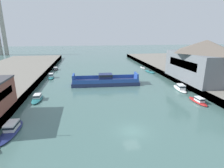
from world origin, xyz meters
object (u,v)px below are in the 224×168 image
Objects in this scene: chain_ferry at (106,81)px; warehouse_shed at (204,60)px; moored_boat_upstream_b at (51,76)px; moored_boat_near_left at (56,69)px; moored_boat_mid_left at (198,100)px; moored_boat_near_right at (143,68)px; smokestack_distant_b at (2,25)px; moored_boat_far_left at (37,98)px; moored_boat_upstream_a at (11,129)px; moored_boat_far_right at (180,88)px; moored_boat_mid_right at (150,72)px.

warehouse_shed is at bearing -10.82° from chain_ferry.
warehouse_shed is (45.92, -16.13, 6.90)m from moored_boat_upstream_b.
moored_boat_near_left is 0.99× the size of moored_boat_mid_left.
moored_boat_mid_left is (-0.66, -40.89, 0.29)m from moored_boat_near_right.
moored_boat_near_left is 1.07× the size of moored_boat_upstream_b.
moored_boat_near_left is at bearing 146.66° from warehouse_shed.
moored_boat_near_left is 76.53m from smokestack_distant_b.
moored_boat_upstream_b is (-37.25, -12.30, 0.38)m from moored_boat_near_right.
moored_boat_far_left is 0.82× the size of moored_boat_upstream_a.
moored_boat_far_right is at bearing -49.70° from smokestack_distant_b.
chain_ferry reaches higher than moored_boat_upstream_b.
moored_boat_near_left is 56.76m from moored_boat_mid_left.
moored_boat_mid_right is 109.19m from smokestack_distant_b.
moored_boat_far_right is at bearing 22.64° from moored_boat_upstream_a.
moored_boat_near_right is 0.89× the size of moored_boat_upstream_b.
moored_boat_near_right is 8.68m from moored_boat_mid_right.
smokestack_distant_b is at bearing 127.43° from moored_boat_mid_left.
moored_boat_upstream_b is (-37.39, -3.62, 0.36)m from moored_boat_mid_right.
moored_boat_upstream_b is at bearing 148.84° from chain_ferry.
moored_boat_near_right is 0.25× the size of warehouse_shed.
moored_boat_near_right is at bearing 90.88° from moored_boat_mid_right.
moored_boat_upstream_a is 0.38× the size of warehouse_shed.
moored_boat_near_right is 0.64× the size of moored_boat_far_right.
moored_boat_near_right is 0.13× the size of smokestack_distant_b.
moored_boat_far_right is 1.02× the size of moored_boat_upstream_a.
moored_boat_mid_right is at bearing -15.89° from moored_boat_near_left.
moored_boat_near_left is at bearing 91.89° from moored_boat_upstream_b.
moored_boat_upstream_b reaches higher than moored_boat_upstream_a.
moored_boat_upstream_b reaches higher than moored_boat_far_left.
chain_ferry is 2.67× the size of moored_boat_upstream_a.
warehouse_shed is at bearing 21.31° from moored_boat_far_right.
moored_boat_upstream_b is (-0.42, 21.25, 0.11)m from moored_boat_far_left.
chain_ferry is 20.78m from moored_boat_upstream_b.
smokestack_distant_b is (-42.74, 75.04, 19.63)m from moored_boat_upstream_b.
chain_ferry is at bearing 169.18° from warehouse_shed.
moored_boat_upstream_b reaches higher than moored_boat_mid_left.
warehouse_shed is at bearing 22.40° from moored_boat_upstream_a.
smokestack_distant_b is (-80.14, 94.49, 19.61)m from moored_boat_far_right.
smokestack_distant_b is at bearing 138.29° from moored_boat_mid_right.
moored_boat_mid_right is 22.70m from warehouse_shed.
moored_boat_mid_left is 0.98× the size of moored_boat_far_left.
moored_boat_upstream_a is at bearing -157.60° from warehouse_shed.
moored_boat_near_right is at bearing 90.25° from moored_boat_far_right.
moored_boat_upstream_a is 1.35× the size of moored_boat_upstream_b.
moored_boat_far_left is 0.16× the size of smokestack_distant_b.
warehouse_shed is at bearing 6.42° from moored_boat_far_left.
moored_boat_far_left reaches higher than moored_boat_near_right.
moored_boat_upstream_b is 88.56m from smokestack_distant_b.
moored_boat_near_right is 103.62m from smokestack_distant_b.
moored_boat_upstream_b is 0.15× the size of smokestack_distant_b.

